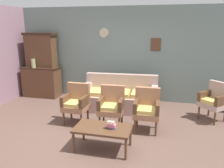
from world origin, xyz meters
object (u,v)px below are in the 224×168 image
Objects in this scene: vase_on_cabinet at (33,63)px; book_stack_on_table at (111,125)px; coffee_table at (103,130)px; armchair_near_cabinet at (76,102)px; floral_couch at (120,97)px; side_cabinet at (42,82)px; armchair_row_middle at (147,108)px; wingback_chair_by_fireplace at (215,100)px; armchair_near_couch_end at (111,105)px.

vase_on_cabinet is 1.60× the size of book_stack_on_table.
armchair_near_cabinet is at bearing 132.76° from coffee_table.
floral_couch is 11.74× the size of book_stack_on_table.
vase_on_cabinet reaches higher than side_cabinet.
side_cabinet is 3.89m from book_stack_on_table.
armchair_row_middle is 1.74m from wingback_chair_by_fireplace.
armchair_row_middle is at bearing 61.25° from book_stack_on_table.
floral_couch is 1.35m from armchair_row_middle.
side_cabinet reaches higher than coffee_table.
wingback_chair_by_fireplace is at bearing -6.30° from vase_on_cabinet.
armchair_near_couch_end is at bearing 179.45° from armchair_row_middle.
armchair_near_cabinet is 1.43m from book_stack_on_table.
vase_on_cabinet is 2.51m from armchair_near_cabinet.
floral_couch is at bearing 175.92° from wingback_chair_by_fireplace.
coffee_table is (-2.15, -1.88, -0.12)m from wingback_chair_by_fireplace.
coffee_table is at bearing -47.24° from armchair_near_cabinet.
book_stack_on_table is at bearing -118.75° from armchair_row_middle.
floral_couch and wingback_chair_by_fireplace have the same top height.
floral_couch is 2.20× the size of armchair_row_middle.
floral_couch is 2.04m from coffee_table.
book_stack_on_table is at bearing -76.37° from armchair_near_couch_end.
vase_on_cabinet is at bearing 139.65° from coffee_table.
book_stack_on_table is (0.27, -2.04, 0.16)m from floral_couch.
armchair_near_couch_end is 1.00m from book_stack_on_table.
armchair_near_cabinet is at bearing -163.49° from wingback_chair_by_fireplace.
armchair_row_middle is 1.18m from coffee_table.
floral_couch is 2.20× the size of armchair_near_cabinet.
armchair_row_middle is at bearing -25.80° from side_cabinet.
side_cabinet reaches higher than armchair_near_couch_end.
vase_on_cabinet reaches higher than wingback_chair_by_fireplace.
coffee_table is at bearing -86.81° from floral_couch.
vase_on_cabinet is 0.14× the size of floral_couch.
vase_on_cabinet reaches higher than armchair_near_cabinet.
floral_couch is (2.75, -0.39, -0.74)m from vase_on_cabinet.
wingback_chair_by_fireplace is 5.34× the size of book_stack_on_table.
book_stack_on_table is (-2.00, -1.88, -0.01)m from wingback_chair_by_fireplace.
coffee_table is (0.11, -2.04, 0.05)m from floral_couch.
vase_on_cabinet is at bearing 152.20° from armchair_near_couch_end.
floral_couch is 2.28m from wingback_chair_by_fireplace.
armchair_row_middle reaches higher than coffee_table.
armchair_row_middle reaches higher than book_stack_on_table.
side_cabinet is at bearing 138.29° from armchair_near_cabinet.
armchair_near_cabinet is 1.33m from coffee_table.
armchair_near_couch_end is at bearing -27.80° from vase_on_cabinet.
side_cabinet is 1.28× the size of armchair_near_couch_end.
vase_on_cabinet reaches higher than armchair_near_couch_end.
armchair_near_cabinet reaches higher than coffee_table.
armchair_near_couch_end reaches higher than coffee_table.
armchair_near_cabinet is (1.84, -1.64, 0.03)m from side_cabinet.
armchair_near_cabinet is 5.34× the size of book_stack_on_table.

